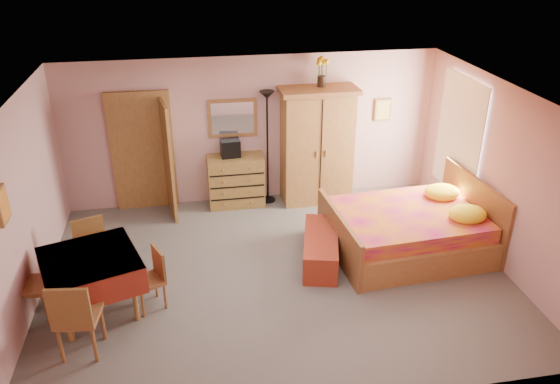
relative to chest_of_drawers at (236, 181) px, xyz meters
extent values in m
plane|color=slate|center=(0.34, -2.27, -0.46)|extent=(6.50, 6.50, 0.00)
plane|color=brown|center=(0.34, -2.27, 2.14)|extent=(6.50, 6.50, 0.00)
cube|color=tan|center=(0.34, 0.23, 0.84)|extent=(6.50, 0.10, 2.60)
cube|color=tan|center=(0.34, -4.77, 0.84)|extent=(6.50, 0.10, 2.60)
cube|color=tan|center=(-2.91, -2.27, 0.84)|extent=(0.10, 5.00, 2.60)
cube|color=tan|center=(3.59, -2.27, 0.84)|extent=(0.10, 5.00, 2.60)
cube|color=#9E6B35|center=(-1.56, 0.20, 0.56)|extent=(1.06, 0.12, 2.15)
cube|color=white|center=(3.55, -1.07, 0.99)|extent=(0.08, 1.40, 1.95)
cube|color=orange|center=(-2.88, -2.87, 1.24)|extent=(0.04, 0.32, 0.42)
cube|color=#D8BF59|center=(2.69, 0.20, 1.09)|extent=(0.30, 0.04, 0.40)
cube|color=olive|center=(0.00, 0.00, 0.00)|extent=(0.98, 0.49, 0.92)
cube|color=white|center=(0.00, 0.21, 1.09)|extent=(0.84, 0.06, 0.67)
cube|color=black|center=(-0.07, 0.02, 0.61)|extent=(0.34, 0.26, 0.30)
cube|color=black|center=(0.57, 0.03, 0.56)|extent=(0.27, 0.27, 2.04)
cube|color=#A87338|center=(1.44, -0.05, 0.58)|extent=(1.34, 0.71, 2.08)
cube|color=yellow|center=(1.50, 0.01, 1.87)|extent=(0.21, 0.21, 0.50)
cube|color=#BA125E|center=(2.40, -1.98, 0.08)|extent=(2.44, 1.98, 1.07)
cube|color=maroon|center=(1.04, -2.08, -0.24)|extent=(0.79, 1.39, 0.44)
cube|color=maroon|center=(-2.10, -2.73, -0.05)|extent=(1.43, 1.43, 0.83)
cube|color=brown|center=(-2.16, -3.45, 0.06)|extent=(0.53, 0.53, 1.03)
cube|color=#915A31|center=(-2.15, -2.08, 0.01)|extent=(0.55, 0.55, 0.94)
cube|color=#A06436|center=(-2.82, -2.71, 0.04)|extent=(0.50, 0.50, 0.99)
cube|color=#935B31|center=(-1.42, -2.74, -0.05)|extent=(0.49, 0.49, 0.83)
camera|label=1|loc=(-0.75, -8.75, 4.06)|focal=35.00mm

